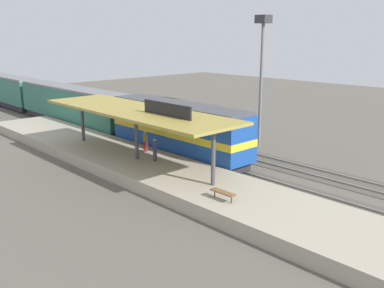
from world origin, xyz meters
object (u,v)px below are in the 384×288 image
Objects in this scene: light_mast at (262,54)px; person_waiting at (155,149)px; platform_bench at (223,193)px; passenger_carriage_front at (72,105)px; person_walking at (145,140)px; locomotive at (178,129)px; freight_car at (171,117)px; passenger_carriage_rear at (3,89)px.

person_waiting is at bearing 177.36° from light_mast.
light_mast is 6.84× the size of person_waiting.
passenger_carriage_front is (6.00, 28.69, 0.97)m from platform_bench.
person_walking is (-2.84, -17.29, -0.46)m from passenger_carriage_front.
person_waiting is at bearing 76.79° from platform_bench.
passenger_carriage_front reaches higher than person_walking.
light_mast reaches higher than locomotive.
person_waiting is (-3.93, -1.88, -0.56)m from locomotive.
platform_bench is 0.08× the size of passenger_carriage_front.
passenger_carriage_front reaches higher than person_waiting.
passenger_carriage_front is 1.67× the size of freight_car.
passenger_carriage_front is at bearing 78.19° from platform_bench.
passenger_carriage_rear is (0.00, 20.80, 0.00)m from passenger_carriage_front.
person_walking is (-2.84, -38.09, -0.46)m from passenger_carriage_rear.
passenger_carriage_rear reaches higher than freight_car.
freight_car is at bearing 110.11° from light_mast.
freight_car reaches higher than person_waiting.
light_mast is at bearing -2.64° from person_waiting.
freight_car is at bearing 43.87° from person_waiting.
person_waiting is at bearing -136.13° from freight_car.
person_waiting is at bearing -101.19° from passenger_carriage_front.
person_walking is (1.09, 2.59, 0.00)m from person_waiting.
person_walking is (-10.64, 3.13, -6.54)m from light_mast.
locomotive reaches higher than passenger_carriage_rear.
passenger_carriage_rear is at bearing 85.74° from person_walking.
locomotive is 4.39m from person_waiting.
platform_bench is 0.08× the size of passenger_carriage_rear.
passenger_carriage_front is at bearing 110.90° from light_mast.
freight_car is (4.60, 6.32, -0.44)m from locomotive.
platform_bench is at bearing -101.81° from passenger_carriage_front.
passenger_carriage_front is at bearing 80.67° from person_walking.
freight_car is 7.02× the size of person_waiting.
person_waiting reaches higher than platform_bench.
person_waiting is 1.00× the size of person_walking.
locomotive is at bearing 60.69° from platform_bench.
platform_bench is 17.56m from light_mast.
passenger_carriage_rear is at bearing 90.00° from locomotive.
freight_car is 9.32m from person_walking.
person_waiting is (-3.93, -19.88, -0.46)m from passenger_carriage_front.
person_walking is at bearing -142.98° from freight_car.
platform_bench is at bearing -121.93° from freight_car.
passenger_carriage_front is 20.27m from person_waiting.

